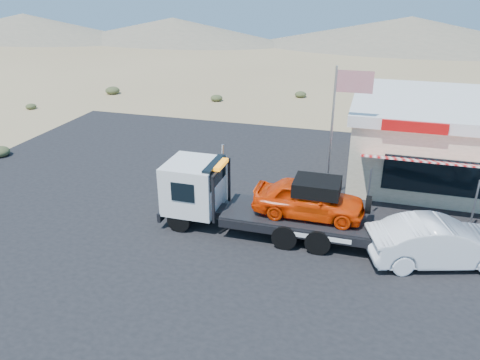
% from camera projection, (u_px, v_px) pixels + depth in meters
% --- Properties ---
extents(ground, '(120.00, 120.00, 0.00)m').
position_uv_depth(ground, '(192.00, 234.00, 18.43)').
color(ground, '#967B55').
rests_on(ground, ground).
extents(asphalt_lot, '(32.00, 24.00, 0.02)m').
position_uv_depth(asphalt_lot, '(260.00, 207.00, 20.55)').
color(asphalt_lot, black).
rests_on(asphalt_lot, ground).
extents(tow_truck, '(8.11, 2.40, 2.71)m').
position_uv_depth(tow_truck, '(260.00, 197.00, 18.08)').
color(tow_truck, black).
rests_on(tow_truck, asphalt_lot).
extents(white_sedan, '(5.23, 3.13, 1.63)m').
position_uv_depth(white_sedan, '(440.00, 242.00, 16.24)').
color(white_sedan, white).
rests_on(white_sedan, asphalt_lot).
extents(jerky_store, '(10.40, 9.97, 3.90)m').
position_uv_depth(jerky_store, '(459.00, 140.00, 22.81)').
color(jerky_store, '#BEB590').
rests_on(jerky_store, asphalt_lot).
extents(flagpole, '(1.55, 0.10, 6.00)m').
position_uv_depth(flagpole, '(338.00, 120.00, 19.61)').
color(flagpole, '#99999E').
rests_on(flagpole, asphalt_lot).
extents(desert_scrub, '(23.36, 31.99, 0.69)m').
position_uv_depth(desert_scrub, '(33.00, 131.00, 29.65)').
color(desert_scrub, '#373F22').
rests_on(desert_scrub, ground).
extents(distant_hills, '(126.00, 48.00, 4.20)m').
position_uv_depth(distant_hills, '(269.00, 31.00, 68.68)').
color(distant_hills, '#726B59').
rests_on(distant_hills, ground).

